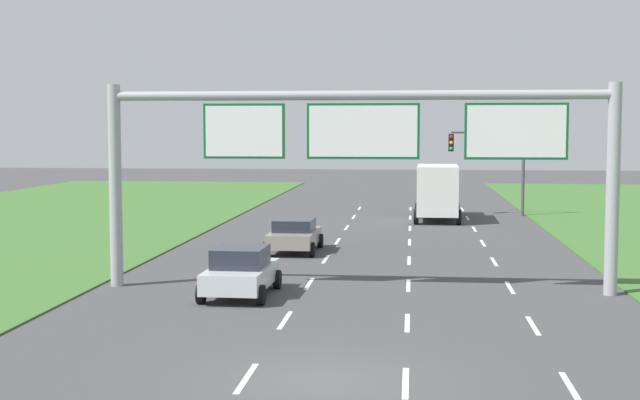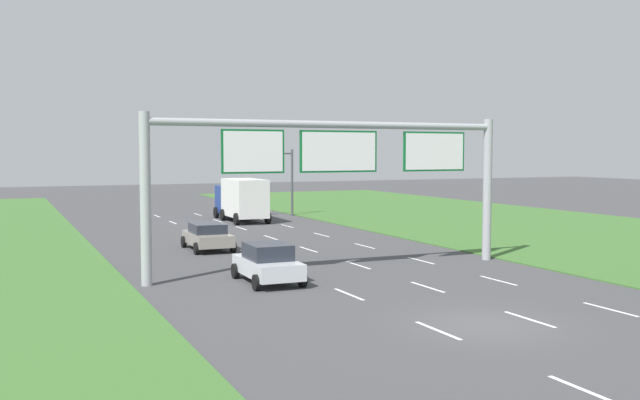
{
  "view_description": "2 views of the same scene",
  "coord_description": "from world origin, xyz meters",
  "px_view_note": "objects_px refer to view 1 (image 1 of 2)",
  "views": [
    {
      "loc": [
        1.86,
        -18.98,
        5.5
      ],
      "look_at": [
        -0.95,
        8.06,
        3.31
      ],
      "focal_mm": 50.0,
      "sensor_mm": 36.0,
      "label": 1
    },
    {
      "loc": [
        -13.7,
        -17.86,
        5.4
      ],
      "look_at": [
        -1.24,
        9.81,
        3.33
      ],
      "focal_mm": 40.0,
      "sensor_mm": 36.0,
      "label": 2
    }
  ],
  "objects_px": {
    "car_near_red": "(241,271)",
    "traffic_light_mast": "(492,154)",
    "car_lead_silver": "(294,235)",
    "sign_gantry": "(365,145)",
    "box_truck": "(437,191)"
  },
  "relations": [
    {
      "from": "car_lead_silver",
      "to": "traffic_light_mast",
      "type": "distance_m",
      "value": 20.61
    },
    {
      "from": "box_truck",
      "to": "traffic_light_mast",
      "type": "height_order",
      "value": "traffic_light_mast"
    },
    {
      "from": "car_lead_silver",
      "to": "sign_gantry",
      "type": "relative_size",
      "value": 0.24
    },
    {
      "from": "car_lead_silver",
      "to": "sign_gantry",
      "type": "distance_m",
      "value": 10.73
    },
    {
      "from": "car_near_red",
      "to": "car_lead_silver",
      "type": "xyz_separation_m",
      "value": [
        0.36,
        10.59,
        -0.06
      ]
    },
    {
      "from": "traffic_light_mast",
      "to": "car_near_red",
      "type": "bearing_deg",
      "value": -110.51
    },
    {
      "from": "car_lead_silver",
      "to": "box_truck",
      "type": "bearing_deg",
      "value": 66.42
    },
    {
      "from": "traffic_light_mast",
      "to": "box_truck",
      "type": "bearing_deg",
      "value": -140.47
    },
    {
      "from": "car_lead_silver",
      "to": "box_truck",
      "type": "relative_size",
      "value": 0.57
    },
    {
      "from": "box_truck",
      "to": "sign_gantry",
      "type": "bearing_deg",
      "value": -96.05
    },
    {
      "from": "box_truck",
      "to": "traffic_light_mast",
      "type": "bearing_deg",
      "value": 40.83
    },
    {
      "from": "car_near_red",
      "to": "car_lead_silver",
      "type": "distance_m",
      "value": 10.6
    },
    {
      "from": "car_near_red",
      "to": "traffic_light_mast",
      "type": "distance_m",
      "value": 30.29
    },
    {
      "from": "car_lead_silver",
      "to": "box_truck",
      "type": "xyz_separation_m",
      "value": [
        6.73,
        14.77,
        1.0
      ]
    },
    {
      "from": "car_near_red",
      "to": "box_truck",
      "type": "height_order",
      "value": "box_truck"
    }
  ]
}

